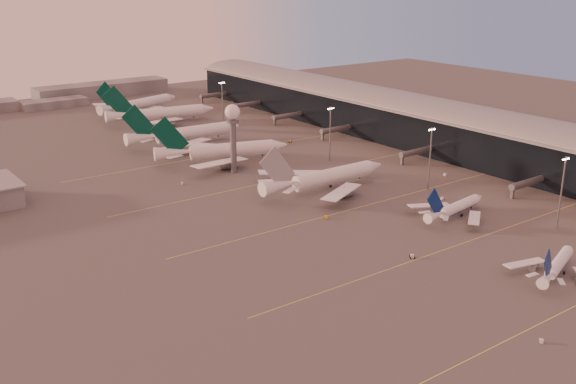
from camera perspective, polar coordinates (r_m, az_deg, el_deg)
ground at (r=200.58m, az=12.78°, el=-6.58°), size 700.00×700.00×0.00m
taxiway_markings at (r=256.41m, az=7.83°, el=-0.71°), size 180.00×185.25×0.02m
terminal at (r=344.01m, az=11.03°, el=5.85°), size 57.00×362.00×23.04m
radar_tower at (r=284.54m, az=-4.70°, el=5.70°), size 6.40×6.40×31.10m
mast_a at (r=240.47m, az=22.17°, el=0.22°), size 3.60×0.56×25.00m
mast_b at (r=269.21m, az=11.95°, el=3.04°), size 3.60×0.56×25.00m
mast_c at (r=304.01m, az=3.59°, el=5.15°), size 3.60×0.56×25.00m
mast_d at (r=374.85m, az=-5.57°, el=7.62°), size 3.60×0.56×25.00m
distant_horizon at (r=470.91m, az=-18.35°, el=7.76°), size 165.00×37.50×9.00m
narrowbody_near at (r=207.02m, az=21.82°, el=-5.90°), size 31.56×24.75×12.81m
narrowbody_mid at (r=243.37m, az=14.00°, el=-1.45°), size 35.78×28.37×14.03m
widebody_white at (r=265.74m, az=3.20°, el=0.97°), size 61.30×49.13×21.57m
greentail_a at (r=305.39m, az=-5.51°, el=3.27°), size 60.35×47.99×22.64m
greentail_b at (r=339.84m, az=-8.69°, el=4.70°), size 62.41×50.32×22.66m
greentail_c at (r=390.04m, az=-10.62°, el=6.37°), size 63.32×50.73×23.16m
greentail_d at (r=421.24m, az=-12.43°, el=7.11°), size 59.38×47.22×22.27m
gsv_truck_a at (r=171.41m, az=20.67°, el=-11.52°), size 5.07×4.29×2.00m
gsv_tug_mid at (r=207.52m, az=10.46°, el=-5.39°), size 4.20×3.92×1.03m
gsv_truck_b at (r=261.03m, az=13.02°, el=-0.42°), size 5.66×3.60×2.15m
gsv_truck_c at (r=235.93m, az=3.23°, el=-1.97°), size 5.00×5.68×2.27m
gsv_catering_b at (r=291.23m, az=13.19°, el=1.75°), size 5.73×3.31×4.43m
gsv_truck_d at (r=276.16m, az=-8.97°, el=0.86°), size 3.56×5.33×2.03m
gsv_tug_hangar at (r=339.64m, az=0.14°, el=4.29°), size 3.29×2.04×0.92m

